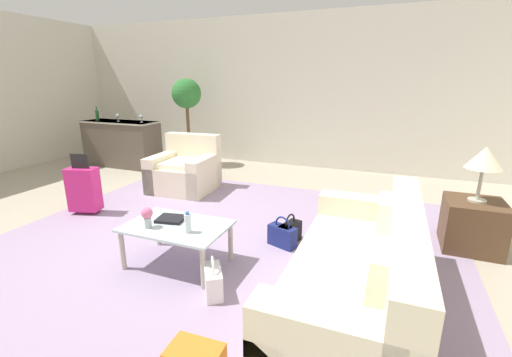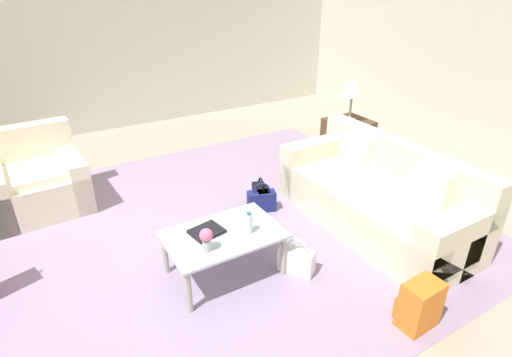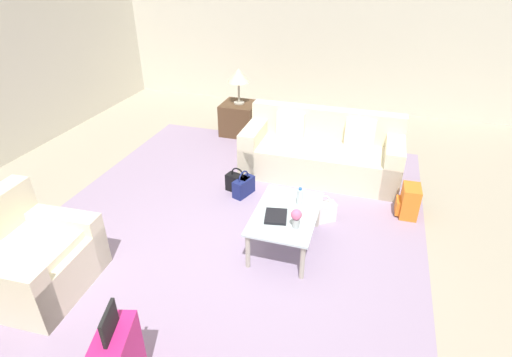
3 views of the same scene
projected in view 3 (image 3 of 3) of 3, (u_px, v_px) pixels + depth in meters
The scene contains 15 objects.
ground_plane at pixel (230, 259), 4.20m from camera, with size 12.00×12.00×0.00m, color #A89E89.
wall_right at pixel (319, 27), 7.63m from camera, with size 0.12×8.00×3.10m, color beige.
area_rug at pixel (231, 223), 4.75m from camera, with size 5.20×4.40×0.01m, color #9984A3.
couch at pixel (322, 153), 5.72m from camera, with size 0.92×2.18×0.89m.
armchair at pixel (27, 261), 3.73m from camera, with size 1.03×0.98×0.91m.
coffee_table at pixel (286, 217), 4.22m from camera, with size 1.00×0.66×0.43m.
water_bottle at pixel (300, 197), 4.28m from camera, with size 0.06×0.06×0.20m.
coffee_table_book at pixel (276, 216), 4.10m from camera, with size 0.27×0.22×0.03m, color black.
flower_vase at pixel (296, 217), 3.91m from camera, with size 0.11×0.11×0.21m.
side_table at pixel (239, 118), 6.98m from camera, with size 0.58×0.58×0.55m, color #513823.
table_lamp at pixel (239, 76), 6.61m from camera, with size 0.36×0.36×0.60m.
handbag_navy at pixel (244, 186), 5.25m from camera, with size 0.35×0.24×0.36m.
handbag_white at pixel (322, 212), 4.73m from camera, with size 0.29×0.34×0.36m.
handbag_black at pixel (238, 183), 5.32m from camera, with size 0.22×0.35×0.36m.
backpack_orange at pixel (409, 202), 4.81m from camera, with size 0.31×0.26×0.40m.
Camera 3 is at (-3.00, -1.22, 2.82)m, focal length 28.00 mm.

